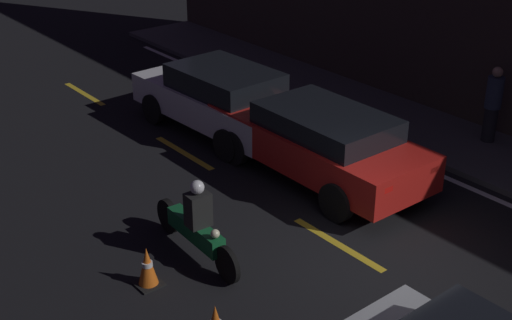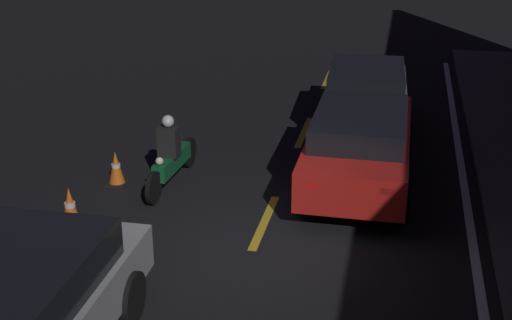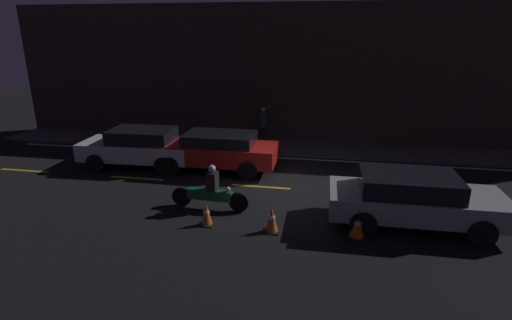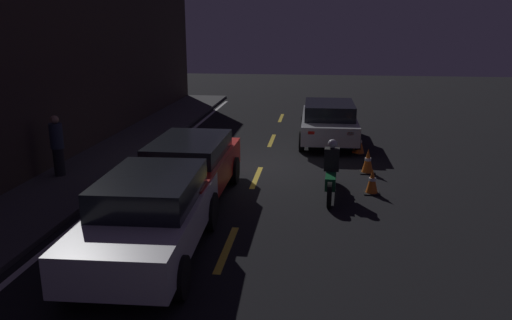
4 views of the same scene
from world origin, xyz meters
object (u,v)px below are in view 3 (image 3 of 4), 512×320
sedan_white (139,146)px  pedestrian (263,125)px  hatchback_silver (414,198)px  motorcycle (210,191)px  taxi_red (216,150)px  traffic_cone_far (357,225)px  traffic_cone_mid (272,220)px  traffic_cone_near (207,214)px

sedan_white → pedestrian: size_ratio=2.65×
hatchback_silver → motorcycle: 5.62m
taxi_red → traffic_cone_far: bearing=139.0°
taxi_red → traffic_cone_mid: 5.22m
taxi_red → traffic_cone_mid: (2.76, -4.40, -0.45)m
sedan_white → traffic_cone_far: sedan_white is taller
traffic_cone_mid → traffic_cone_far: 2.17m
taxi_red → hatchback_silver: (6.39, -3.37, -0.01)m
motorcycle → pedestrian: pedestrian is taller
sedan_white → pedestrian: 5.71m
motorcycle → traffic_cone_far: bearing=-10.0°
taxi_red → traffic_cone_mid: bearing=122.2°
sedan_white → hatchback_silver: bearing=158.5°
traffic_cone_mid → pedestrian: bearing=101.0°
hatchback_silver → motorcycle: bearing=179.1°
hatchback_silver → traffic_cone_mid: hatchback_silver is taller
motorcycle → traffic_cone_near: (0.20, -1.01, -0.24)m
hatchback_silver → motorcycle: (-5.61, 0.03, -0.23)m
sedan_white → traffic_cone_mid: 7.21m
pedestrian → taxi_red: bearing=-106.7°
motorcycle → pedestrian: (0.38, 7.17, 0.39)m
taxi_red → traffic_cone_near: 4.48m
hatchback_silver → motorcycle: size_ratio=1.92×
traffic_cone_near → traffic_cone_mid: (1.78, -0.06, 0.03)m
sedan_white → taxi_red: size_ratio=0.93×
pedestrian → hatchback_silver: bearing=-54.0°
traffic_cone_near → sedan_white: bearing=133.0°
hatchback_silver → traffic_cone_near: hatchback_silver is taller
taxi_red → sedan_white: bearing=1.8°
sedan_white → traffic_cone_near: (3.97, -4.26, -0.48)m
hatchback_silver → pedestrian: pedestrian is taller
traffic_cone_near → traffic_cone_mid: 1.78m
taxi_red → hatchback_silver: hatchback_silver is taller
traffic_cone_far → pedestrian: pedestrian is taller
hatchback_silver → traffic_cone_mid: (-3.63, -1.04, -0.44)m
sedan_white → traffic_cone_near: size_ratio=6.78×
motorcycle → traffic_cone_near: bearing=-75.4°
traffic_cone_far → pedestrian: (-3.77, 8.14, 0.59)m
sedan_white → traffic_cone_mid: bearing=140.9°
sedan_white → traffic_cone_mid: (5.75, -4.32, -0.46)m
traffic_cone_mid → hatchback_silver: bearing=15.9°
sedan_white → taxi_red: (2.99, 0.08, -0.00)m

